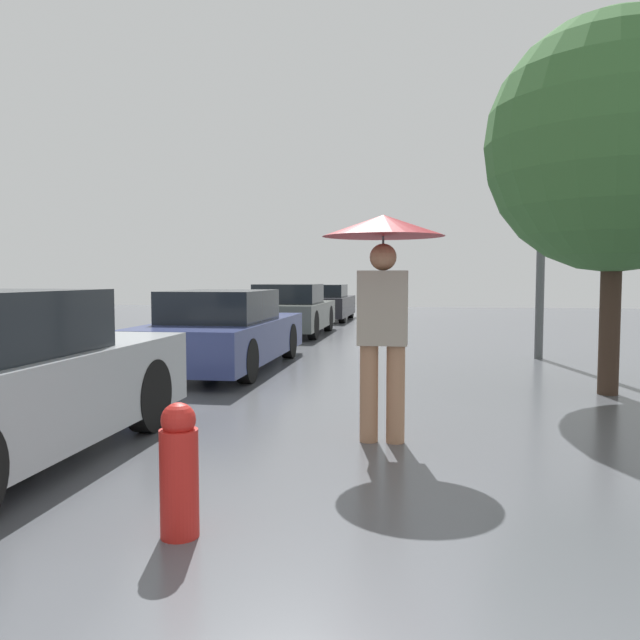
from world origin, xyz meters
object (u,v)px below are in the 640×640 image
Objects in this scene: parked_car_second at (225,332)px; tree at (615,145)px; pedestrian at (383,267)px; fire_hydrant at (179,470)px; parked_car_farthest at (322,303)px; street_lamp at (543,172)px; parked_car_third at (290,311)px.

parked_car_second is 5.99m from tree.
fire_hydrant is (-0.98, -2.16, -1.14)m from pedestrian.
street_lamp is (5.34, -9.30, 2.68)m from parked_car_farthest.
parked_car_second is 11.31m from parked_car_farthest.
pedestrian is at bearing 65.69° from fire_hydrant.
pedestrian is 15.66m from parked_car_farthest.
parked_car_second reaches higher than fire_hydrant.
street_lamp is (5.10, 2.00, 2.67)m from parked_car_second.
fire_hydrant is at bearing -112.28° from street_lamp.
tree is 6.09× the size of fire_hydrant.
parked_car_third is at bearing -89.27° from parked_car_farthest.
parked_car_third is at bearing 143.81° from street_lamp.
parked_car_farthest is at bearing 90.73° from parked_car_third.
tree reaches higher than parked_car_second.
street_lamp reaches higher than pedestrian.
parked_car_second is 1.13× the size of parked_car_farthest.
pedestrian is 0.51× the size of parked_car_third.
parked_car_third is (-2.89, 9.91, -0.91)m from pedestrian.
pedestrian is at bearing -111.55° from street_lamp.
pedestrian is at bearing -79.10° from parked_car_farthest.
pedestrian is 0.38× the size of street_lamp.
street_lamp is 6.92× the size of fire_hydrant.
pedestrian reaches higher than parked_car_farthest.
street_lamp is (2.39, 6.05, 1.73)m from pedestrian.
street_lamp is at bearing -60.12° from parked_car_farthest.
parked_car_second is 0.85× the size of street_lamp.
parked_car_second is 6.45m from fire_hydrant.
tree is at bearing 53.50° from fire_hydrant.
parked_car_third reaches higher than fire_hydrant.
tree is (5.30, -1.39, 2.43)m from parked_car_second.
street_lamp is at bearing 93.41° from tree.
pedestrian is 4.96m from parked_car_second.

